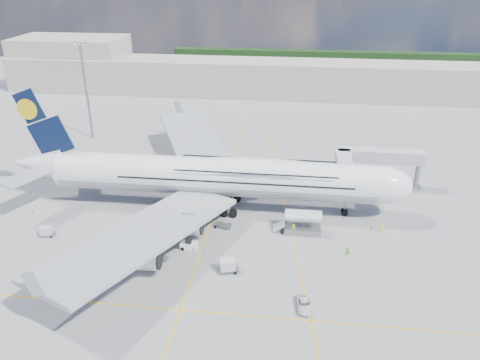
# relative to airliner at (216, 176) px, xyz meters

# --- Properties ---
(ground) EXTENTS (300.00, 300.00, 0.00)m
(ground) POSITION_rel_airliner_xyz_m (-0.26, -10.00, -6.87)
(ground) COLOR gray
(ground) RESTS_ON ground
(taxi_line_main) EXTENTS (0.25, 220.00, 0.01)m
(taxi_line_main) POSITION_rel_airliner_xyz_m (-0.26, -10.00, -6.86)
(taxi_line_main) COLOR #F2B60C
(taxi_line_main) RESTS_ON ground
(taxi_line_cross) EXTENTS (120.00, 0.25, 0.01)m
(taxi_line_cross) POSITION_rel_airliner_xyz_m (-0.26, -30.00, -6.86)
(taxi_line_cross) COLOR #F2B60C
(taxi_line_cross) RESTS_ON ground
(taxi_line_diag) EXTENTS (14.16, 99.06, 0.01)m
(taxi_line_diag) POSITION_rel_airliner_xyz_m (13.74, -0.00, -6.86)
(taxi_line_diag) COLOR #F2B60C
(taxi_line_diag) RESTS_ON ground
(airliner) EXTENTS (77.26, 79.15, 23.71)m
(airliner) POSITION_rel_airliner_xyz_m (0.00, 0.00, 0.00)
(airliner) COLOR white
(airliner) RESTS_ON ground
(jet_bridge) EXTENTS (18.80, 12.10, 8.50)m
(jet_bridge) POSITION_rel_airliner_xyz_m (29.55, 10.94, -0.02)
(jet_bridge) COLOR #B7B7BC
(jet_bridge) RESTS_ON ground
(cargo_loader) EXTENTS (8.53, 3.20, 3.67)m
(cargo_loader) POSITION_rel_airliner_xyz_m (16.56, -7.11, -5.62)
(cargo_loader) COLOR silver
(cargo_loader) RESTS_ON ground
(light_mast) EXTENTS (3.00, 0.70, 25.50)m
(light_mast) POSITION_rel_airliner_xyz_m (-40.26, 35.00, 6.34)
(light_mast) COLOR gray
(light_mast) RESTS_ON ground
(terminal) EXTENTS (180.00, 16.00, 12.00)m
(terminal) POSITION_rel_airliner_xyz_m (-0.26, 85.00, -0.87)
(terminal) COLOR #B2AD9E
(terminal) RESTS_ON ground
(hangar) EXTENTS (40.00, 22.00, 18.00)m
(hangar) POSITION_rel_airliner_xyz_m (-70.26, 90.00, 2.13)
(hangar) COLOR #B2AD9E
(hangar) RESTS_ON ground
(tree_line) EXTENTS (160.00, 6.00, 8.00)m
(tree_line) POSITION_rel_airliner_xyz_m (39.74, 130.00, -2.87)
(tree_line) COLOR #193814
(tree_line) RESTS_ON ground
(dolly_row_a) EXTENTS (3.61, 2.68, 0.47)m
(dolly_row_a) POSITION_rel_airliner_xyz_m (-10.60, -17.29, -6.50)
(dolly_row_a) COLOR gray
(dolly_row_a) RESTS_ON ground
(dolly_row_b) EXTENTS (3.01, 2.36, 0.39)m
(dolly_row_b) POSITION_rel_airliner_xyz_m (-10.53, -18.02, -6.57)
(dolly_row_b) COLOR gray
(dolly_row_b) RESTS_ON ground
(dolly_row_c) EXTENTS (2.89, 1.78, 0.40)m
(dolly_row_c) POSITION_rel_airliner_xyz_m (-6.40, -18.63, -6.56)
(dolly_row_c) COLOR gray
(dolly_row_c) RESTS_ON ground
(dolly_back) EXTENTS (2.95, 1.78, 1.78)m
(dolly_back) POSITION_rel_airliner_xyz_m (-28.42, -13.80, -5.91)
(dolly_back) COLOR gray
(dolly_back) RESTS_ON ground
(dolly_nose_far) EXTENTS (3.65, 2.61, 2.09)m
(dolly_nose_far) POSITION_rel_airliner_xyz_m (5.07, -20.31, -5.75)
(dolly_nose_far) COLOR gray
(dolly_nose_far) RESTS_ON ground
(dolly_nose_near) EXTENTS (3.56, 2.76, 0.46)m
(dolly_nose_near) POSITION_rel_airliner_xyz_m (2.22, -7.20, -6.51)
(dolly_nose_near) COLOR gray
(dolly_nose_near) RESTS_ON ground
(baggage_tug) EXTENTS (2.93, 1.43, 1.81)m
(baggage_tug) POSITION_rel_airliner_xyz_m (-2.32, -14.95, -6.07)
(baggage_tug) COLOR white
(baggage_tug) RESTS_ON ground
(catering_truck_inner) EXTENTS (7.39, 5.34, 4.06)m
(catering_truck_inner) POSITION_rel_airliner_xyz_m (-6.35, 18.26, -4.95)
(catering_truck_inner) COLOR gray
(catering_truck_inner) RESTS_ON ground
(catering_truck_outer) EXTENTS (7.09, 5.61, 3.90)m
(catering_truck_outer) POSITION_rel_airliner_xyz_m (-12.70, 29.78, -5.06)
(catering_truck_outer) COLOR gray
(catering_truck_outer) RESTS_ON ground
(service_van) EXTENTS (2.40, 4.44, 1.18)m
(service_van) POSITION_rel_airliner_xyz_m (17.02, -27.48, -6.28)
(service_van) COLOR silver
(service_van) RESTS_ON ground
(crew_nose) EXTENTS (0.74, 0.66, 1.69)m
(crew_nose) POSITION_rel_airliner_xyz_m (31.05, -5.62, -6.02)
(crew_nose) COLOR #F1FE1A
(crew_nose) RESTS_ON ground
(crew_loader) EXTENTS (1.03, 1.00, 1.67)m
(crew_loader) POSITION_rel_airliner_xyz_m (24.14, -13.78, -6.03)
(crew_loader) COLOR #9CF71A
(crew_loader) RESTS_ON ground
(crew_wing) EXTENTS (0.63, 1.07, 1.71)m
(crew_wing) POSITION_rel_airliner_xyz_m (-8.10, -10.83, -6.01)
(crew_wing) COLOR #C4DD17
(crew_wing) RESTS_ON ground
(crew_van) EXTENTS (1.01, 1.15, 1.98)m
(crew_van) POSITION_rel_airliner_xyz_m (15.06, -7.90, -5.88)
(crew_van) COLOR #C4F219
(crew_van) RESTS_ON ground
(crew_tug) EXTENTS (1.41, 1.07, 1.93)m
(crew_tug) POSITION_rel_airliner_xyz_m (-7.91, -15.77, -5.90)
(crew_tug) COLOR #BFFF1A
(crew_tug) RESTS_ON ground
(cone_nose) EXTENTS (0.39, 0.39, 0.50)m
(cone_nose) POSITION_rel_airliner_xyz_m (29.19, -4.64, -6.63)
(cone_nose) COLOR #FF470D
(cone_nose) RESTS_ON ground
(cone_wing_left_inner) EXTENTS (0.47, 0.47, 0.60)m
(cone_wing_left_inner) POSITION_rel_airliner_xyz_m (-1.59, 12.17, -6.58)
(cone_wing_left_inner) COLOR #FF470D
(cone_wing_left_inner) RESTS_ON ground
(cone_wing_left_outer) EXTENTS (0.39, 0.39, 0.50)m
(cone_wing_left_outer) POSITION_rel_airliner_xyz_m (-7.65, 18.70, -6.63)
(cone_wing_left_outer) COLOR #FF470D
(cone_wing_left_outer) RESTS_ON ground
(cone_wing_right_inner) EXTENTS (0.38, 0.38, 0.48)m
(cone_wing_right_inner) POSITION_rel_airliner_xyz_m (-5.64, -9.11, -6.64)
(cone_wing_right_inner) COLOR #FF470D
(cone_wing_right_inner) RESTS_ON ground
(cone_wing_right_outer) EXTENTS (0.45, 0.45, 0.58)m
(cone_wing_right_outer) POSITION_rel_airliner_xyz_m (-16.81, -22.75, -6.59)
(cone_wing_right_outer) COLOR #FF470D
(cone_wing_right_outer) RESTS_ON ground
(cone_tail) EXTENTS (0.50, 0.50, 0.63)m
(cone_tail) POSITION_rel_airliner_xyz_m (-35.27, -5.97, -6.56)
(cone_tail) COLOR #FF470D
(cone_tail) RESTS_ON ground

